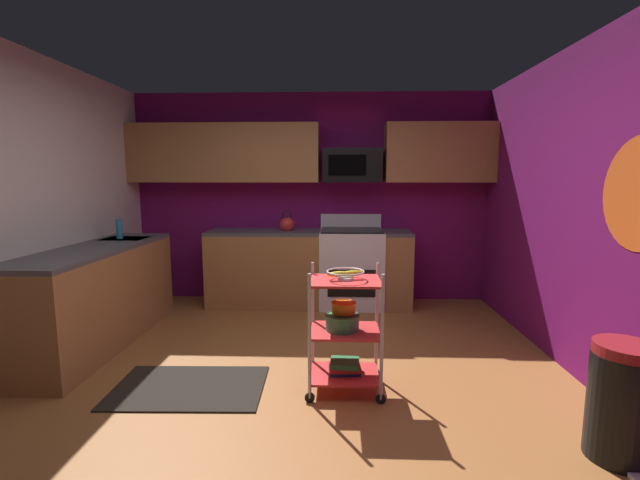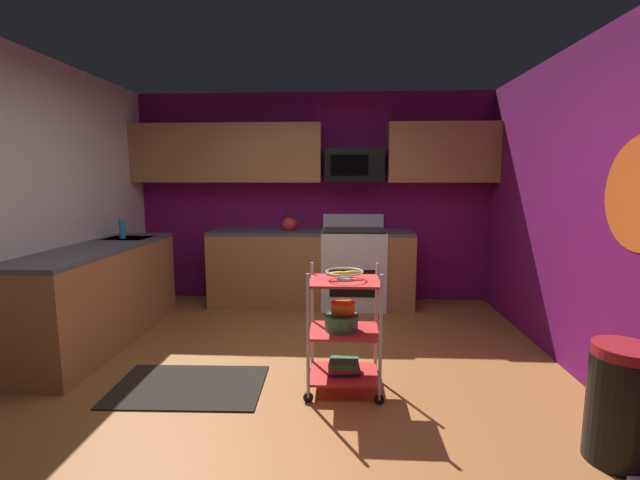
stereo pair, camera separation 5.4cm
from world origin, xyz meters
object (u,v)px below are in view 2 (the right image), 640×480
Objects in this scene: dish_soap_bottle at (122,229)px; trash_can at (622,405)px; rolling_cart at (344,331)px; mixing_bowl_large at (341,322)px; mixing_bowl_small at (343,307)px; fruit_bowl at (345,273)px; kettle at (289,224)px; microwave at (354,166)px; book_stack at (344,367)px; oven_range at (353,267)px.

trash_can is (3.84, -2.12, -0.69)m from dish_soap_bottle.
rolling_cart reaches higher than mixing_bowl_large.
fruit_bowl is at bearing -72.05° from mixing_bowl_small.
kettle reaches higher than mixing_bowl_large.
kettle is at bearing 106.45° from mixing_bowl_large.
microwave is 2.43m from fruit_bowl.
book_stack is 0.36× the size of trash_can.
mixing_bowl_small is at bearing 107.95° from fruit_bowl.
microwave reaches higher than oven_range.
fruit_bowl reaches higher than trash_can.
rolling_cart is 0.07m from mixing_bowl_large.
mixing_bowl_large is at bearing 180.00° from rolling_cart.
fruit_bowl is at bearing 165.96° from rolling_cart.
mixing_bowl_small is at bearing -30.39° from dish_soap_bottle.
kettle is 0.40× the size of trash_can.
book_stack is at bearing -92.89° from microwave.
mixing_bowl_large is at bearing 154.50° from trash_can.
mixing_bowl_small is at bearing 107.95° from rolling_cart.
dish_soap_bottle reaches higher than oven_range.
mixing_bowl_large is 1.38× the size of mixing_bowl_small.
dish_soap_bottle is at bearing -160.14° from microwave.
kettle is (-0.64, 2.18, 0.48)m from mixing_bowl_large.
microwave reaches higher than mixing_bowl_small.
rolling_cart is 2.78m from dish_soap_bottle.
dish_soap_bottle is (-2.34, 1.40, 0.14)m from fruit_bowl.
rolling_cart is 1.67m from trash_can.
dish_soap_bottle is at bearing 149.15° from rolling_cart.
rolling_cart is at bearing 154.20° from trash_can.
mixing_bowl_large is 2.32m from kettle.
microwave is 2.75m from book_stack.
microwave is 2.57m from mixing_bowl_large.
microwave is 2.57× the size of fruit_bowl.
oven_range is at bearing 86.96° from book_stack.
rolling_cart is 3.47× the size of kettle.
rolling_cart is 0.27m from book_stack.
kettle is (-0.66, 2.18, 0.12)m from fruit_bowl.
mixing_bowl_small is (-0.13, -2.25, -1.08)m from microwave.
fruit_bowl is 2.28m from kettle.
book_stack is (0.01, -0.03, -0.44)m from mixing_bowl_small.
fruit_bowl reaches higher than book_stack.
oven_range is 2.18m from rolling_cart.
oven_range is 1.57× the size of microwave.
rolling_cart is 0.17m from mixing_bowl_small.
microwave is (-0.00, 0.10, 1.22)m from oven_range.
fruit_bowl is 0.41× the size of trash_can.
dish_soap_bottle reaches higher than mixing_bowl_small.
dish_soap_bottle is 0.30× the size of trash_can.
mixing_bowl_large is 0.38× the size of trash_can.
microwave reaches higher than trash_can.
oven_range is 6.04× the size of mixing_bowl_small.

